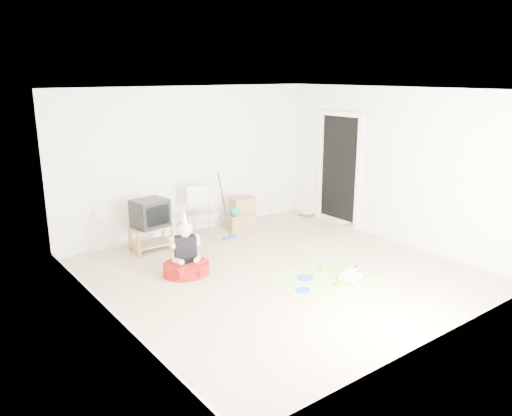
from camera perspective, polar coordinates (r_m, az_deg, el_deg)
ground at (r=7.36m, az=2.52°, el=-7.31°), size 5.00×5.00×0.00m
doorway_recess at (r=9.55m, az=9.54°, el=4.18°), size 0.02×0.90×2.05m
tv_stand at (r=8.31m, az=-11.87°, el=-3.16°), size 0.66×0.42×0.41m
crt_tv at (r=8.20m, az=-12.01°, el=-0.58°), size 0.58×0.51×0.45m
folding_chair at (r=8.63m, az=-6.16°, el=-0.68°), size 0.50×0.48×0.96m
cardboard_boxes at (r=9.19m, az=-1.69°, el=-0.74°), size 0.56×0.46×0.61m
floor_mop at (r=8.72m, az=-3.00°, el=-1.85°), size 0.28×0.38×1.12m
book_pile at (r=10.20m, az=5.74°, el=-0.66°), size 0.25×0.28×0.09m
seated_woman at (r=7.25m, az=-8.01°, el=-6.03°), size 0.84×0.84×0.96m
party_mat at (r=7.21m, az=7.47°, el=-7.91°), size 1.50×1.15×0.01m
birthday_cake at (r=7.19m, az=10.77°, el=-7.80°), size 0.33×0.28×0.14m
blue_plate_near at (r=7.16m, az=5.65°, el=-7.94°), size 0.26×0.26×0.01m
blue_plate_far at (r=6.78m, az=5.35°, el=-9.31°), size 0.21×0.21×0.01m
orange_cup_near at (r=7.44m, az=7.71°, el=-6.78°), size 0.09×0.09×0.08m
orange_cup_far at (r=6.94m, az=9.36°, el=-8.56°), size 0.07×0.07×0.07m
blue_party_hat at (r=7.41m, az=11.38°, el=-6.79°), size 0.11×0.11×0.14m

